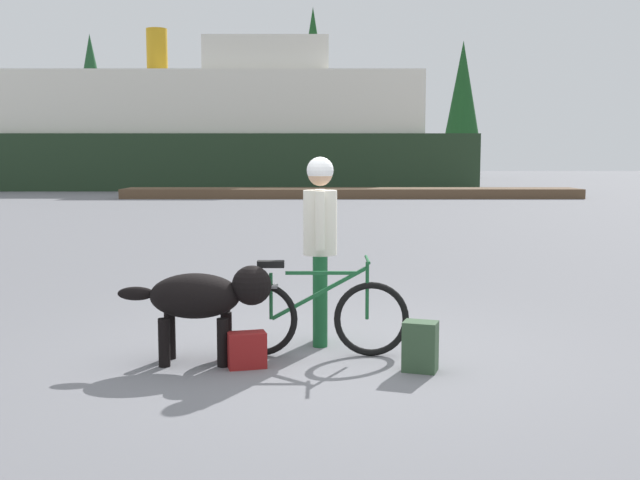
{
  "coord_description": "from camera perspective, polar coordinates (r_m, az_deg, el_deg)",
  "views": [
    {
      "loc": [
        0.03,
        -6.84,
        1.81
      ],
      "look_at": [
        -0.01,
        1.78,
        0.85
      ],
      "focal_mm": 43.03,
      "sensor_mm": 36.0,
      "label": 1
    }
  ],
  "objects": [
    {
      "name": "ground_plane",
      "position": [
        7.07,
        0.0,
        -8.46
      ],
      "size": [
        160.0,
        160.0,
        0.0
      ],
      "primitive_type": "plane",
      "color": "slate"
    },
    {
      "name": "bicycle",
      "position": [
        6.91,
        -0.19,
        -5.64
      ],
      "size": [
        1.68,
        0.44,
        0.89
      ],
      "color": "black",
      "rests_on": "ground_plane"
    },
    {
      "name": "person_cyclist",
      "position": [
        7.25,
        0.26,
        0.67
      ],
      "size": [
        0.32,
        0.53,
        1.79
      ],
      "color": "#19592D",
      "rests_on": "ground_plane"
    },
    {
      "name": "dog",
      "position": [
        6.73,
        -8.28,
        -4.22
      ],
      "size": [
        1.34,
        0.46,
        0.86
      ],
      "color": "black",
      "rests_on": "ground_plane"
    },
    {
      "name": "backpack",
      "position": [
        6.53,
        7.72,
        -7.85
      ],
      "size": [
        0.33,
        0.28,
        0.42
      ],
      "primitive_type": "cube",
      "rotation": [
        0.0,
        0.0,
        -0.32
      ],
      "color": "#334C33",
      "rests_on": "ground_plane"
    },
    {
      "name": "handbag_pannier",
      "position": [
        6.62,
        -5.21,
        -8.14
      ],
      "size": [
        0.36,
        0.26,
        0.31
      ],
      "primitive_type": "cube",
      "rotation": [
        0.0,
        0.0,
        0.26
      ],
      "color": "maroon",
      "rests_on": "ground_plane"
    },
    {
      "name": "dock_pier",
      "position": [
        32.57,
        2.57,
        3.51
      ],
      "size": [
        19.19,
        2.14,
        0.4
      ],
      "primitive_type": "cube",
      "color": "brown",
      "rests_on": "ground_plane"
    },
    {
      "name": "ferry_boat",
      "position": [
        41.94,
        -7.13,
        7.87
      ],
      "size": [
        26.8,
        7.09,
        8.46
      ],
      "color": "#1E331E",
      "rests_on": "ground_plane"
    },
    {
      "name": "pine_tree_far_left",
      "position": [
        62.12,
        -16.4,
        10.84
      ],
      "size": [
        3.02,
        3.02,
        10.95
      ],
      "color": "#4C331E",
      "rests_on": "ground_plane"
    },
    {
      "name": "pine_tree_center",
      "position": [
        61.88,
        -0.26,
        12.45
      ],
      "size": [
        3.21,
        3.21,
        13.34
      ],
      "color": "#4C331E",
      "rests_on": "ground_plane"
    },
    {
      "name": "pine_tree_far_right",
      "position": [
        60.54,
        10.82,
        10.62
      ],
      "size": [
        2.87,
        2.87,
        10.45
      ],
      "color": "#4C331E",
      "rests_on": "ground_plane"
    }
  ]
}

